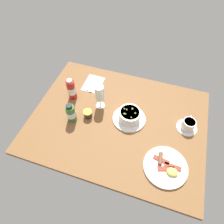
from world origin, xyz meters
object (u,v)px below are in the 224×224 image
Objects in this scene: cutlery_setting at (93,84)px; coffee_cup at (188,125)px; wine_glass at (100,94)px; breakfast_plate at (166,167)px; jam_jar at (88,114)px; sauce_bottle_red at (72,90)px; sauce_bottle_green at (71,113)px; porridge_bowl at (129,116)px.

cutlery_setting is 71.41cm from coffee_cup.
wine_glass is 57.95cm from breakfast_plate.
jam_jar is at bearing -19.31° from breakfast_plate.
jam_jar is 0.33× the size of sauce_bottle_red.
coffee_cup is 2.38× the size of jam_jar.
jam_jar is 10.81cm from sauce_bottle_green.
sauce_bottle_green reaches higher than cutlery_setting.
wine_glass is at bearing 176.96° from sauce_bottle_red.
wine_glass is 3.27× the size of jam_jar.
breakfast_plate is (8.53, 29.69, -2.29)cm from coffee_cup.
porridge_bowl is 1.16× the size of wine_glass.
wine_glass is at bearing -31.27° from breakfast_plate.
wine_glass reaches higher than sauce_bottle_red.
sauce_bottle_green is (13.15, 16.05, -5.43)cm from wine_glass.
porridge_bowl is at bearing -162.09° from sauce_bottle_green.
sauce_bottle_green is at bearing 113.56° from sauce_bottle_red.
sauce_bottle_red is (7.48, -17.14, 1.18)cm from sauce_bottle_green.
wine_glass is at bearing 0.15° from coffee_cup.
jam_jar reaches higher than cutlery_setting.
breakfast_plate is at bearing 142.63° from cutlery_setting.
cutlery_setting is at bearing -37.37° from breakfast_plate.
porridge_bowl reaches higher than cutlery_setting.
sauce_bottle_green is (8.75, 5.10, 3.79)cm from jam_jar.
cutlery_setting is 1.05× the size of sauce_bottle_red.
jam_jar is 0.39× the size of sauce_bottle_green.
sauce_bottle_green reaches higher than jam_jar.
coffee_cup is 30.97cm from breakfast_plate.
cutlery_setting is (33.54, -21.82, -3.52)cm from porridge_bowl.
breakfast_plate is at bearing 73.98° from coffee_cup.
jam_jar is at bearing -149.78° from sauce_bottle_green.
cutlery_setting is 29.04cm from jam_jar.
wine_glass is at bearing 125.75° from cutlery_setting.
sauce_bottle_red is at bearing -23.85° from breakfast_plate.
sauce_bottle_green is (70.32, 16.20, 3.22)cm from coffee_cup.
porridge_bowl is 36.17cm from coffee_cup.
jam_jar is 56.23cm from breakfast_plate.
porridge_bowl reaches higher than breakfast_plate.
sauce_bottle_red is (16.23, -12.05, 4.97)cm from jam_jar.
wine_glass is (-12.18, 16.92, 11.61)cm from cutlery_setting.
porridge_bowl is 1.27× the size of sauce_bottle_red.
coffee_cup is at bearing -106.02° from breakfast_plate.
sauce_bottle_green is 0.59× the size of breakfast_plate.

